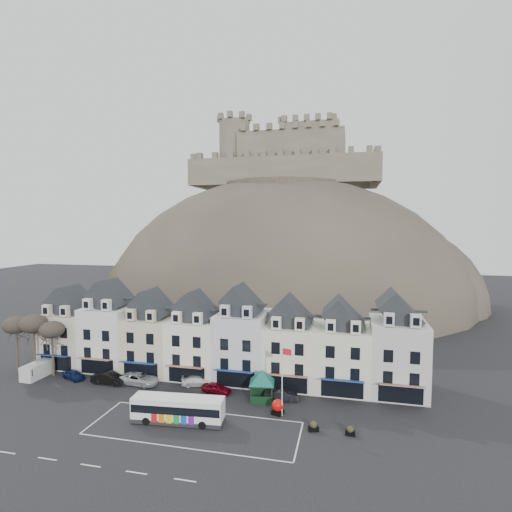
{
  "coord_description": "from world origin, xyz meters",
  "views": [
    {
      "loc": [
        17.49,
        -36.61,
        21.31
      ],
      "look_at": [
        3.36,
        24.0,
        16.48
      ],
      "focal_mm": 28.0,
      "sensor_mm": 36.0,
      "label": 1
    }
  ],
  "objects_px": {
    "red_buoy": "(278,407)",
    "white_van": "(37,370)",
    "bus": "(178,408)",
    "car_white": "(198,381)",
    "car_charcoal": "(281,395)",
    "car_black": "(109,378)",
    "flagpole": "(283,376)",
    "bus_shelter": "(262,377)",
    "car_silver": "(139,379)",
    "car_navy": "(73,375)",
    "car_maroon": "(217,388)"
  },
  "relations": [
    {
      "from": "car_navy",
      "to": "car_charcoal",
      "type": "height_order",
      "value": "car_charcoal"
    },
    {
      "from": "flagpole",
      "to": "car_navy",
      "type": "xyz_separation_m",
      "value": [
        -29.99,
        4.0,
        -3.94
      ]
    },
    {
      "from": "car_white",
      "to": "car_maroon",
      "type": "bearing_deg",
      "value": -136.49
    },
    {
      "from": "car_charcoal",
      "to": "flagpole",
      "type": "bearing_deg",
      "value": -179.8
    },
    {
      "from": "car_charcoal",
      "to": "car_maroon",
      "type": "bearing_deg",
      "value": 76.2
    },
    {
      "from": "red_buoy",
      "to": "car_maroon",
      "type": "distance_m",
      "value": 9.38
    },
    {
      "from": "red_buoy",
      "to": "white_van",
      "type": "distance_m",
      "value": 34.91
    },
    {
      "from": "bus_shelter",
      "to": "car_silver",
      "type": "bearing_deg",
      "value": 167.47
    },
    {
      "from": "white_van",
      "to": "flagpole",
      "type": "bearing_deg",
      "value": -4.24
    },
    {
      "from": "bus_shelter",
      "to": "car_white",
      "type": "xyz_separation_m",
      "value": [
        -9.23,
        2.47,
        -2.33
      ]
    },
    {
      "from": "bus",
      "to": "bus_shelter",
      "type": "relative_size",
      "value": 1.7
    },
    {
      "from": "red_buoy",
      "to": "car_navy",
      "type": "xyz_separation_m",
      "value": [
        -29.37,
        3.68,
        -0.24
      ]
    },
    {
      "from": "bus",
      "to": "car_maroon",
      "type": "bearing_deg",
      "value": 73.51
    },
    {
      "from": "flagpole",
      "to": "white_van",
      "type": "relative_size",
      "value": 1.77
    },
    {
      "from": "car_silver",
      "to": "bus",
      "type": "bearing_deg",
      "value": -128.01
    },
    {
      "from": "car_white",
      "to": "car_silver",
      "type": "bearing_deg",
      "value": 81.7
    },
    {
      "from": "white_van",
      "to": "car_charcoal",
      "type": "bearing_deg",
      "value": 2.03
    },
    {
      "from": "car_black",
      "to": "car_white",
      "type": "distance_m",
      "value": 12.06
    },
    {
      "from": "bus",
      "to": "car_black",
      "type": "distance_m",
      "value": 15.45
    },
    {
      "from": "bus",
      "to": "flagpole",
      "type": "xyz_separation_m",
      "value": [
        10.81,
        3.95,
        3.02
      ]
    },
    {
      "from": "white_van",
      "to": "car_white",
      "type": "bearing_deg",
      "value": 7.28
    },
    {
      "from": "bus_shelter",
      "to": "car_silver",
      "type": "distance_m",
      "value": 17.29
    },
    {
      "from": "red_buoy",
      "to": "car_charcoal",
      "type": "relative_size",
      "value": 0.42
    },
    {
      "from": "car_maroon",
      "to": "red_buoy",
      "type": "bearing_deg",
      "value": -105.13
    },
    {
      "from": "bus",
      "to": "red_buoy",
      "type": "xyz_separation_m",
      "value": [
        10.18,
        4.26,
        -0.68
      ]
    },
    {
      "from": "flagpole",
      "to": "car_white",
      "type": "relative_size",
      "value": 1.83
    },
    {
      "from": "flagpole",
      "to": "car_black",
      "type": "bearing_deg",
      "value": 171.3
    },
    {
      "from": "car_black",
      "to": "car_white",
      "type": "bearing_deg",
      "value": -79.07
    },
    {
      "from": "bus",
      "to": "car_white",
      "type": "distance_m",
      "value": 9.98
    },
    {
      "from": "car_black",
      "to": "car_charcoal",
      "type": "xyz_separation_m",
      "value": [
        23.39,
        0.17,
        -0.11
      ]
    },
    {
      "from": "bus",
      "to": "car_maroon",
      "type": "height_order",
      "value": "bus"
    },
    {
      "from": "flagpole",
      "to": "car_charcoal",
      "type": "distance_m",
      "value": 5.56
    },
    {
      "from": "car_black",
      "to": "car_maroon",
      "type": "distance_m",
      "value": 15.05
    },
    {
      "from": "flagpole",
      "to": "car_charcoal",
      "type": "relative_size",
      "value": 1.96
    },
    {
      "from": "red_buoy",
      "to": "car_white",
      "type": "bearing_deg",
      "value": 154.65
    },
    {
      "from": "bus_shelter",
      "to": "car_charcoal",
      "type": "xyz_separation_m",
      "value": [
        2.29,
        0.47,
        -2.29
      ]
    },
    {
      "from": "flagpole",
      "to": "white_van",
      "type": "distance_m",
      "value": 35.73
    },
    {
      "from": "red_buoy",
      "to": "bus",
      "type": "bearing_deg",
      "value": -157.3
    },
    {
      "from": "flagpole",
      "to": "car_silver",
      "type": "height_order",
      "value": "flagpole"
    },
    {
      "from": "bus",
      "to": "car_white",
      "type": "relative_size",
      "value": 2.31
    },
    {
      "from": "car_white",
      "to": "bus",
      "type": "bearing_deg",
      "value": 170.42
    },
    {
      "from": "car_charcoal",
      "to": "bus_shelter",
      "type": "bearing_deg",
      "value": 89.97
    },
    {
      "from": "car_charcoal",
      "to": "car_black",
      "type": "bearing_deg",
      "value": 78.7
    },
    {
      "from": "bus_shelter",
      "to": "white_van",
      "type": "bearing_deg",
      "value": 170.81
    },
    {
      "from": "red_buoy",
      "to": "car_white",
      "type": "xyz_separation_m",
      "value": [
        -11.72,
        5.55,
        -0.24
      ]
    },
    {
      "from": "red_buoy",
      "to": "white_van",
      "type": "relative_size",
      "value": 0.38
    },
    {
      "from": "bus_shelter",
      "to": "car_silver",
      "type": "relative_size",
      "value": 1.12
    },
    {
      "from": "car_navy",
      "to": "car_charcoal",
      "type": "bearing_deg",
      "value": -69.71
    },
    {
      "from": "car_navy",
      "to": "car_white",
      "type": "distance_m",
      "value": 17.75
    },
    {
      "from": "white_van",
      "to": "red_buoy",
      "type": "bearing_deg",
      "value": -3.83
    }
  ]
}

